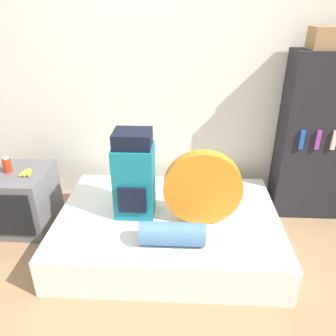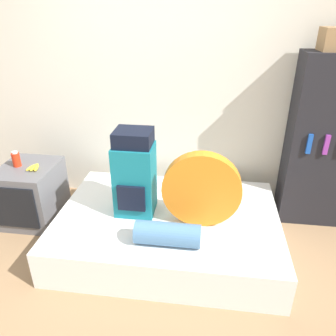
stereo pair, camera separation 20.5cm
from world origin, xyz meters
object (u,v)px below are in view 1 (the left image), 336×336
bookshelf (318,139)px  cardboard_box (330,38)px  sleeping_roll (172,234)px  television (24,199)px  backpack (134,175)px  canister (7,165)px  tent_bag (203,188)px

bookshelf → cardboard_box: 0.92m
sleeping_roll → television: (-1.48, 0.64, -0.13)m
backpack → television: bearing=169.0°
bookshelf → canister: bearing=-172.4°
tent_bag → cardboard_box: 1.70m
television → canister: size_ratio=3.99×
television → cardboard_box: (2.79, 0.42, 1.45)m
television → cardboard_box: bearing=8.5°
cardboard_box → bookshelf: bearing=-7.2°
television → canister: 0.38m
canister → bookshelf: bookshelf is taller
backpack → sleeping_roll: 0.61m
canister → television: bearing=-7.0°
backpack → bookshelf: size_ratio=0.46×
sleeping_roll → cardboard_box: (1.31, 1.06, 1.32)m
bookshelf → backpack: bearing=-160.0°
backpack → bookshelf: 1.84m
backpack → tent_bag: backpack is taller
canister → tent_bag: bearing=-10.6°
canister → bookshelf: 2.99m
tent_bag → canister: 1.84m
sleeping_roll → cardboard_box: size_ratio=1.57×
sleeping_roll → cardboard_box: bearing=39.0°
tent_bag → canister: size_ratio=4.23×
sleeping_roll → canister: canister is taller
television → bookshelf: size_ratio=0.37×
bookshelf → cardboard_box: (-0.08, 0.01, 0.92)m
backpack → television: backpack is taller
backpack → canister: bearing=169.3°
backpack → sleeping_roll: (0.34, -0.42, -0.28)m
bookshelf → television: bearing=-171.9°
television → canister: (-0.09, 0.01, 0.37)m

